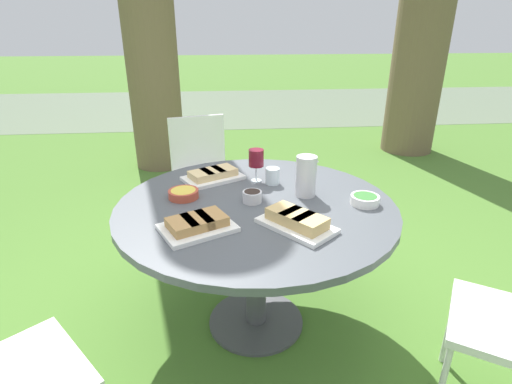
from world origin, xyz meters
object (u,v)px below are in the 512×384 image
chair_near_left (202,165)px  water_pitcher (306,176)px  dining_table (256,221)px  wine_glass (256,159)px

chair_near_left → water_pitcher: 1.32m
dining_table → chair_near_left: chair_near_left is taller
water_pitcher → wine_glass: water_pitcher is taller
chair_near_left → wine_glass: (0.34, -0.92, 0.35)m
dining_table → chair_near_left: 1.26m
chair_near_left → water_pitcher: water_pitcher is taller
dining_table → wine_glass: wine_glass is taller
chair_near_left → water_pitcher: size_ratio=4.24×
water_pitcher → dining_table: bearing=-163.9°
wine_glass → dining_table: bearing=-95.6°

